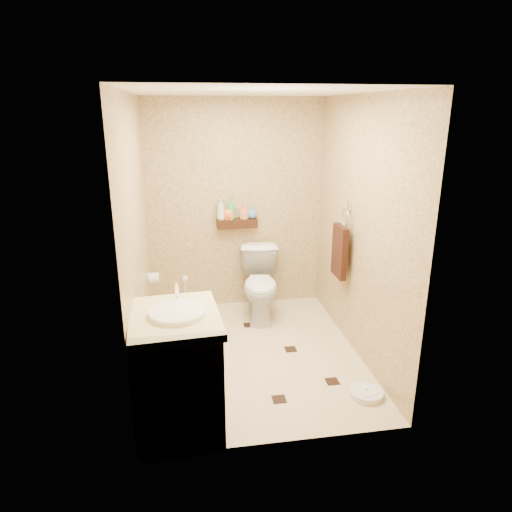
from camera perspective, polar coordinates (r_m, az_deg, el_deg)
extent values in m
plane|color=beige|center=(4.53, -0.36, -12.12)|extent=(2.50, 2.50, 0.00)
cube|color=tan|center=(5.27, -2.52, 6.21)|extent=(2.00, 0.04, 2.40)
cube|color=tan|center=(2.90, 3.44, -3.74)|extent=(2.00, 0.04, 2.40)
cube|color=tan|center=(4.04, -14.57, 2.00)|extent=(0.04, 2.50, 2.40)
cube|color=tan|center=(4.33, 12.82, 3.19)|extent=(0.04, 2.50, 2.40)
cube|color=white|center=(3.92, -0.44, 19.85)|extent=(2.00, 2.50, 0.02)
cube|color=#321A0D|center=(5.23, -2.38, 4.11)|extent=(0.46, 0.14, 0.10)
cube|color=black|center=(4.34, -5.31, -13.59)|extent=(0.11, 0.11, 0.01)
cube|color=black|center=(4.61, 4.34, -11.54)|extent=(0.11, 0.11, 0.01)
cube|color=black|center=(3.92, 2.90, -17.44)|extent=(0.11, 0.11, 0.01)
cube|color=black|center=(4.93, -6.96, -9.60)|extent=(0.11, 0.11, 0.01)
cube|color=black|center=(4.18, 9.51, -15.19)|extent=(0.11, 0.11, 0.01)
cube|color=black|center=(5.07, -0.91, -8.61)|extent=(0.11, 0.11, 0.01)
imported|color=white|center=(5.14, 0.58, -3.57)|extent=(0.51, 0.80, 0.77)
cube|color=brown|center=(3.46, -9.73, -14.51)|extent=(0.62, 0.74, 0.86)
cube|color=beige|center=(3.24, -10.16, -7.66)|extent=(0.67, 0.79, 0.06)
cylinder|color=white|center=(3.22, -9.80, -7.11)|extent=(0.40, 0.40, 0.06)
cylinder|color=silver|center=(3.42, -9.86, -4.32)|extent=(0.03, 0.03, 0.13)
cylinder|color=silver|center=(4.04, 13.64, -16.34)|extent=(0.32, 0.32, 0.05)
cylinder|color=white|center=(4.03, 13.67, -16.01)|extent=(0.17, 0.17, 0.01)
cylinder|color=#1A685B|center=(5.42, -8.72, -6.39)|extent=(0.10, 0.10, 0.11)
cylinder|color=silver|center=(5.33, -8.83, -4.35)|extent=(0.02, 0.02, 0.32)
sphere|color=silver|center=(5.28, -8.91, -2.82)|extent=(0.08, 0.08, 0.08)
cube|color=silver|center=(4.51, 11.63, 6.20)|extent=(0.03, 0.06, 0.08)
torus|color=silver|center=(4.52, 11.12, 4.71)|extent=(0.02, 0.19, 0.19)
cube|color=#371910|center=(4.60, 10.40, 0.57)|extent=(0.06, 0.30, 0.52)
cylinder|color=silver|center=(4.83, -12.69, -2.72)|extent=(0.11, 0.11, 0.11)
cylinder|color=silver|center=(4.82, -13.21, -2.07)|extent=(0.04, 0.02, 0.02)
imported|color=beige|center=(5.18, -4.42, 5.86)|extent=(0.11, 0.11, 0.24)
imported|color=#FFA435|center=(5.19, -3.42, 5.53)|extent=(0.09, 0.10, 0.17)
imported|color=#EF531C|center=(5.19, -3.41, 5.43)|extent=(0.15, 0.15, 0.15)
imported|color=green|center=(5.19, -3.16, 5.91)|extent=(0.12, 0.12, 0.24)
imported|color=#FF8A54|center=(5.21, -1.41, 5.59)|extent=(0.11, 0.11, 0.17)
imported|color=#4E74C4|center=(5.23, -0.49, 5.53)|extent=(0.17, 0.17, 0.15)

